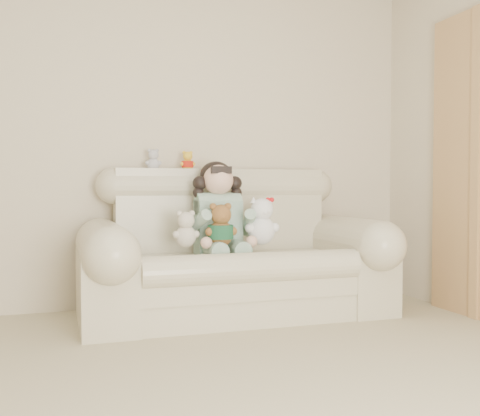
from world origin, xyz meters
name	(u,v)px	position (x,y,z in m)	size (l,w,h in m)	color
wall_back	(125,131)	(0.00, 2.50, 1.30)	(4.50, 4.50, 0.00)	beige
sofa	(235,241)	(0.69, 2.00, 0.52)	(2.10, 0.95, 1.03)	beige
door_panel	(480,163)	(2.22, 1.40, 1.05)	(0.06, 0.90, 2.10)	tan
seated_child	(218,207)	(0.58, 2.08, 0.75)	(0.40, 0.49, 0.67)	#2D704F
brown_teddy	(221,221)	(0.54, 1.85, 0.67)	(0.22, 0.17, 0.34)	brown
white_cat	(261,216)	(0.84, 1.90, 0.69)	(0.25, 0.19, 0.39)	white
cream_teddy	(186,225)	(0.31, 1.89, 0.64)	(0.18, 0.14, 0.28)	silver
yellow_mini_bear	(187,159)	(0.43, 2.35, 1.10)	(0.11, 0.09, 0.17)	yellow
grey_mini_plush	(153,158)	(0.18, 2.38, 1.10)	(0.12, 0.09, 0.19)	silver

